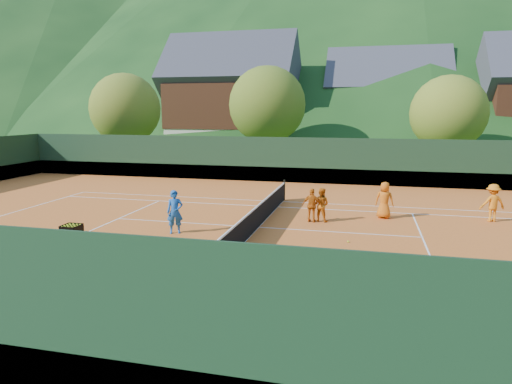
% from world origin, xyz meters
% --- Properties ---
extents(ground, '(400.00, 400.00, 0.00)m').
position_xyz_m(ground, '(0.00, 0.00, 0.00)').
color(ground, '#2B531A').
rests_on(ground, ground).
extents(clay_court, '(40.00, 24.00, 0.02)m').
position_xyz_m(clay_court, '(0.00, 0.00, 0.01)').
color(clay_court, '#C15C1F').
rests_on(clay_court, ground).
extents(coach, '(0.73, 0.62, 1.70)m').
position_xyz_m(coach, '(-2.95, -1.65, 0.87)').
color(coach, '#1954A5').
rests_on(coach, clay_court).
extents(student_a, '(0.83, 0.72, 1.46)m').
position_xyz_m(student_a, '(2.39, 1.66, 0.75)').
color(student_a, '#D06812').
rests_on(student_a, clay_court).
extents(student_b, '(0.89, 0.44, 1.46)m').
position_xyz_m(student_b, '(2.03, 1.42, 0.75)').
color(student_b, '#CC6112').
rests_on(student_b, clay_court).
extents(student_c, '(0.88, 0.66, 1.64)m').
position_xyz_m(student_c, '(5.07, 2.90, 0.84)').
color(student_c, '#D46412').
rests_on(student_c, clay_court).
extents(student_d, '(1.18, 0.86, 1.64)m').
position_xyz_m(student_d, '(9.58, 3.38, 0.84)').
color(student_d, orange).
rests_on(student_d, clay_court).
extents(tennis_ball_0, '(0.07, 0.07, 0.07)m').
position_xyz_m(tennis_ball_0, '(1.40, -8.72, 0.05)').
color(tennis_ball_0, '#C1F328').
rests_on(tennis_ball_0, clay_court).
extents(tennis_ball_1, '(0.07, 0.07, 0.07)m').
position_xyz_m(tennis_ball_1, '(-5.85, -6.87, 0.05)').
color(tennis_ball_1, '#C1F328').
rests_on(tennis_ball_1, clay_court).
extents(tennis_ball_3, '(0.07, 0.07, 0.07)m').
position_xyz_m(tennis_ball_3, '(-5.07, -6.76, 0.05)').
color(tennis_ball_3, '#C1F328').
rests_on(tennis_ball_3, clay_court).
extents(tennis_ball_4, '(0.07, 0.07, 0.07)m').
position_xyz_m(tennis_ball_4, '(-3.81, -6.14, 0.05)').
color(tennis_ball_4, '#C1F328').
rests_on(tennis_ball_4, clay_court).
extents(tennis_ball_5, '(0.07, 0.07, 0.07)m').
position_xyz_m(tennis_ball_5, '(-7.76, -4.65, 0.05)').
color(tennis_ball_5, '#C1F328').
rests_on(tennis_ball_5, clay_court).
extents(tennis_ball_6, '(0.07, 0.07, 0.07)m').
position_xyz_m(tennis_ball_6, '(-0.26, -5.63, 0.05)').
color(tennis_ball_6, '#C1F328').
rests_on(tennis_ball_6, clay_court).
extents(tennis_ball_7, '(0.07, 0.07, 0.07)m').
position_xyz_m(tennis_ball_7, '(-0.55, -6.27, 0.05)').
color(tennis_ball_7, '#C1F328').
rests_on(tennis_ball_7, clay_court).
extents(tennis_ball_8, '(0.07, 0.07, 0.07)m').
position_xyz_m(tennis_ball_8, '(6.04, -4.80, 0.05)').
color(tennis_ball_8, '#C1F328').
rests_on(tennis_ball_8, clay_court).
extents(tennis_ball_9, '(0.07, 0.07, 0.07)m').
position_xyz_m(tennis_ball_9, '(3.06, -3.30, 0.05)').
color(tennis_ball_9, '#C1F328').
rests_on(tennis_ball_9, clay_court).
extents(tennis_ball_10, '(0.07, 0.07, 0.07)m').
position_xyz_m(tennis_ball_10, '(1.89, -2.96, 0.05)').
color(tennis_ball_10, '#C1F328').
rests_on(tennis_ball_10, clay_court).
extents(tennis_ball_11, '(0.07, 0.07, 0.07)m').
position_xyz_m(tennis_ball_11, '(-3.63, -4.45, 0.05)').
color(tennis_ball_11, '#C1F328').
rests_on(tennis_ball_11, clay_court).
extents(tennis_ball_12, '(0.07, 0.07, 0.07)m').
position_xyz_m(tennis_ball_12, '(-0.18, -7.71, 0.05)').
color(tennis_ball_12, '#C1F328').
rests_on(tennis_ball_12, clay_court).
extents(tennis_ball_13, '(0.07, 0.07, 0.07)m').
position_xyz_m(tennis_ball_13, '(5.12, -5.77, 0.05)').
color(tennis_ball_13, '#C1F328').
rests_on(tennis_ball_13, clay_court).
extents(tennis_ball_14, '(0.07, 0.07, 0.07)m').
position_xyz_m(tennis_ball_14, '(-3.08, -7.56, 0.05)').
color(tennis_ball_14, '#C1F328').
rests_on(tennis_ball_14, clay_court).
extents(tennis_ball_15, '(0.07, 0.07, 0.07)m').
position_xyz_m(tennis_ball_15, '(3.69, -1.36, 0.05)').
color(tennis_ball_15, '#C1F328').
rests_on(tennis_ball_15, clay_court).
extents(tennis_ball_16, '(0.07, 0.07, 0.07)m').
position_xyz_m(tennis_ball_16, '(-5.16, -4.05, 0.05)').
color(tennis_ball_16, '#C1F328').
rests_on(tennis_ball_16, clay_court).
extents(tennis_ball_17, '(0.07, 0.07, 0.07)m').
position_xyz_m(tennis_ball_17, '(-2.71, -9.36, 0.05)').
color(tennis_ball_17, '#C1F328').
rests_on(tennis_ball_17, clay_court).
extents(tennis_ball_18, '(0.07, 0.07, 0.07)m').
position_xyz_m(tennis_ball_18, '(-7.49, -4.46, 0.05)').
color(tennis_ball_18, '#C1F328').
rests_on(tennis_ball_18, clay_court).
extents(tennis_ball_19, '(0.07, 0.07, 0.07)m').
position_xyz_m(tennis_ball_19, '(3.13, -5.59, 0.05)').
color(tennis_ball_19, '#C1F328').
rests_on(tennis_ball_19, clay_court).
extents(court_lines, '(23.83, 11.03, 0.00)m').
position_xyz_m(court_lines, '(0.00, 0.00, 0.02)').
color(court_lines, white).
rests_on(court_lines, clay_court).
extents(tennis_net, '(0.10, 12.07, 1.10)m').
position_xyz_m(tennis_net, '(0.00, 0.00, 0.52)').
color(tennis_net, black).
rests_on(tennis_net, clay_court).
extents(perimeter_fence, '(40.40, 24.24, 3.00)m').
position_xyz_m(perimeter_fence, '(0.00, 0.00, 1.27)').
color(perimeter_fence, '#15311C').
rests_on(perimeter_fence, clay_court).
extents(ball_hopper, '(0.57, 0.57, 1.00)m').
position_xyz_m(ball_hopper, '(-5.25, -4.89, 0.77)').
color(ball_hopper, black).
rests_on(ball_hopper, clay_court).
extents(chalet_left, '(13.80, 9.93, 12.92)m').
position_xyz_m(chalet_left, '(-10.00, 30.00, 5.65)').
color(chalet_left, beige).
rests_on(chalet_left, ground).
extents(chalet_mid, '(12.65, 8.82, 11.45)m').
position_xyz_m(chalet_mid, '(6.00, 34.00, 4.99)').
color(chalet_mid, beige).
rests_on(chalet_mid, ground).
extents(tree_a, '(6.00, 6.00, 7.88)m').
position_xyz_m(tree_a, '(-16.00, 18.00, 4.87)').
color(tree_a, '#412B1A').
rests_on(tree_a, ground).
extents(tree_b, '(6.40, 6.40, 8.40)m').
position_xyz_m(tree_b, '(-4.00, 20.00, 5.19)').
color(tree_b, '#3D2818').
rests_on(tree_b, ground).
extents(tree_c, '(5.60, 5.60, 7.35)m').
position_xyz_m(tree_c, '(10.00, 19.00, 4.54)').
color(tree_c, '#42291A').
rests_on(tree_c, ground).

